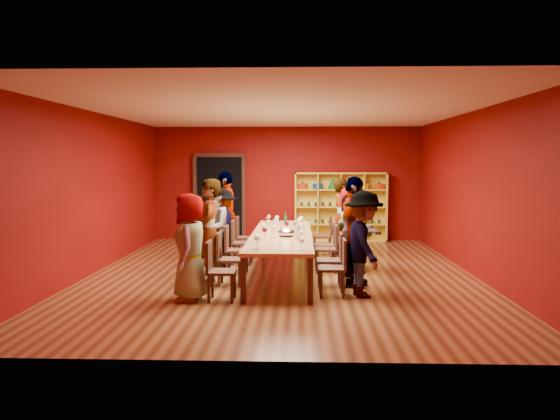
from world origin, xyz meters
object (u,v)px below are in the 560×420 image
object	(u,v)px
person_left_3	(222,226)
chair_person_right_1	(334,257)
person_right_0	(364,244)
person_right_1	(353,232)
person_left_4	(226,215)
person_right_2	(352,232)
person_left_0	(190,247)
chair_person_left_1	(226,256)
chair_person_right_2	(330,246)
chair_person_right_4	(326,234)
tasting_table	(282,236)
shelving_unit	(340,204)
person_right_3	(351,227)
chair_person_right_0	(337,264)
person_left_1	(209,232)
chair_person_right_3	(329,242)
person_right_4	(341,217)
person_left_2	(212,229)
wine_bottle	(285,220)
spittoon_bowl	(286,232)
chair_person_left_2	(233,247)
chair_person_left_0	(216,267)
chair_person_left_3	(238,240)
chair_person_left_4	(242,235)

from	to	relation	value
person_left_3	chair_person_right_1	bearing A→B (deg)	46.85
person_right_0	person_right_1	distance (m)	0.69
person_left_4	person_right_2	xyz separation A→B (m)	(2.59, -1.51, -0.18)
person_left_0	chair_person_left_1	xyz separation A→B (m)	(0.39, 1.02, -0.31)
chair_person_right_2	chair_person_right_4	size ratio (longest dim) A/B	1.00
tasting_table	shelving_unit	xyz separation A→B (m)	(1.40, 4.32, 0.28)
person_right_3	chair_person_right_0	bearing A→B (deg)	163.59
person_left_1	chair_person_right_3	distance (m)	2.72
person_right_4	person_left_1	bearing A→B (deg)	129.95
person_left_1	person_left_2	distance (m)	0.96
person_left_3	wine_bottle	size ratio (longest dim) A/B	5.63
tasting_table	spittoon_bowl	world-z (taller)	spittoon_bowl
person_left_1	chair_person_right_3	xyz separation A→B (m)	(2.10, 1.69, -0.40)
person_left_3	chair_person_right_2	size ratio (longest dim) A/B	1.73
chair_person_right_1	spittoon_bowl	size ratio (longest dim) A/B	2.93
tasting_table	chair_person_left_2	bearing A→B (deg)	-178.27
chair_person_left_0	chair_person_left_2	distance (m)	1.97
person_left_2	person_left_4	distance (m)	1.73
person_right_2	spittoon_bowl	bearing A→B (deg)	90.72
wine_bottle	person_right_4	bearing A→B (deg)	23.23
person_right_2	person_left_2	bearing A→B (deg)	70.00
person_right_4	wine_bottle	size ratio (longest dim) A/B	6.29
tasting_table	person_right_3	world-z (taller)	person_right_3
person_left_3	spittoon_bowl	bearing A→B (deg)	44.33
person_left_0	chair_person_right_3	world-z (taller)	person_left_0
chair_person_left_0	person_right_0	world-z (taller)	person_right_0
chair_person_left_0	person_right_0	distance (m)	2.27
shelving_unit	spittoon_bowl	distance (m)	4.89
person_left_3	person_right_2	size ratio (longest dim) A/B	1.02
person_left_4	person_right_1	world-z (taller)	person_left_4
shelving_unit	person_left_0	distance (m)	6.87
chair_person_left_2	person_left_2	distance (m)	0.51
chair_person_left_3	wine_bottle	size ratio (longest dim) A/B	3.25
tasting_table	person_left_4	world-z (taller)	person_left_4
chair_person_left_4	chair_person_right_3	xyz separation A→B (m)	(1.82, -0.99, 0.00)
chair_person_left_0	chair_person_right_1	bearing A→B (deg)	28.34
chair_person_right_2	spittoon_bowl	distance (m)	1.05
chair_person_left_1	chair_person_right_4	distance (m)	3.47
person_left_4	person_left_2	bearing A→B (deg)	-8.97
chair_person_left_4	spittoon_bowl	xyz separation A→B (m)	(1.01, -2.09, 0.33)
chair_person_left_0	person_left_3	bearing A→B (deg)	96.31
chair_person_right_3	chair_person_right_4	xyz separation A→B (m)	(0.00, 1.27, 0.00)
person_left_2	chair_person_right_4	world-z (taller)	person_left_2
person_left_1	person_right_4	distance (m)	3.83
chair_person_left_1	wine_bottle	bearing A→B (deg)	68.82
shelving_unit	chair_person_right_1	size ratio (longest dim) A/B	2.70
person_left_1	wine_bottle	world-z (taller)	person_left_1
chair_person_left_4	chair_person_right_1	world-z (taller)	same
person_left_0	chair_person_left_2	distance (m)	2.03
person_right_0	chair_person_left_4	bearing A→B (deg)	24.63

